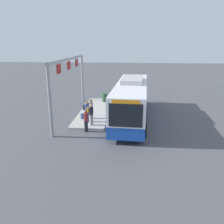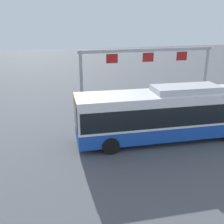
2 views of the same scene
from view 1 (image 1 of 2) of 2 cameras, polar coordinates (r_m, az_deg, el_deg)
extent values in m
plane|color=#4C4F54|center=(21.14, 4.51, -1.51)|extent=(120.00, 120.00, 0.00)
cube|color=#B2ADA3|center=(23.04, -3.86, 0.20)|extent=(10.00, 2.80, 0.16)
cube|color=#1947AD|center=(20.92, 4.56, 0.51)|extent=(11.92, 3.10, 0.85)
cube|color=silver|center=(20.59, 4.64, 4.20)|extent=(11.92, 3.10, 1.90)
cube|color=black|center=(20.64, 4.63, 3.65)|extent=(11.69, 3.13, 1.20)
cube|color=black|center=(14.89, 3.25, -0.86)|extent=(0.15, 2.12, 1.50)
cube|color=#B7B7BC|center=(21.27, 4.86, 7.67)|extent=(4.22, 1.96, 0.36)
cube|color=orange|center=(14.73, 3.33, 2.38)|extent=(0.21, 1.75, 0.28)
cylinder|color=black|center=(17.07, 7.71, -4.22)|extent=(1.01, 0.35, 1.00)
cylinder|color=black|center=(17.23, -0.31, -3.88)|extent=(1.01, 0.35, 1.00)
cylinder|color=black|center=(24.55, 7.88, 2.10)|extent=(1.01, 0.35, 1.00)
cylinder|color=black|center=(24.65, 2.29, 2.31)|extent=(1.01, 0.35, 1.00)
cylinder|color=gray|center=(18.86, -4.94, -1.86)|extent=(0.33, 0.33, 0.85)
cylinder|color=black|center=(18.65, -4.99, 0.26)|extent=(0.41, 0.41, 0.60)
sphere|color=tan|center=(18.54, -5.02, 1.48)|extent=(0.22, 0.22, 0.22)
cube|color=#BF7F1E|center=(18.74, -5.73, 0.41)|extent=(0.31, 0.24, 0.40)
cylinder|color=black|center=(17.98, -6.17, -3.35)|extent=(0.34, 0.34, 0.85)
cylinder|color=maroon|center=(17.75, -6.24, -1.15)|extent=(0.41, 0.41, 0.60)
sphere|color=brown|center=(17.63, -6.28, 0.12)|extent=(0.22, 0.22, 0.22)
cube|color=#335993|center=(17.85, -6.99, -0.97)|extent=(0.32, 0.24, 0.40)
cylinder|color=#334C8C|center=(19.70, -5.90, -1.10)|extent=(0.38, 0.38, 0.85)
cylinder|color=#334C8C|center=(19.50, -5.96, 0.94)|extent=(0.46, 0.46, 0.60)
sphere|color=#9E755B|center=(19.39, -5.99, 2.11)|extent=(0.22, 0.22, 0.22)
cube|color=#26262D|center=(19.65, -6.56, 1.13)|extent=(0.33, 0.29, 0.40)
cylinder|color=gray|center=(20.54, -4.98, -0.35)|extent=(0.32, 0.32, 0.85)
cylinder|color=gray|center=(20.34, -5.03, 1.61)|extent=(0.38, 0.38, 0.60)
sphere|color=brown|center=(20.24, -5.06, 2.73)|extent=(0.22, 0.22, 0.22)
cube|color=#26262D|center=(20.42, -5.73, 1.73)|extent=(0.30, 0.22, 0.40)
cylinder|color=gray|center=(26.99, -7.06, 7.95)|extent=(0.24, 0.24, 5.20)
cylinder|color=gray|center=(16.81, -14.54, 2.57)|extent=(0.24, 0.24, 5.20)
cube|color=gray|center=(21.54, -10.26, 12.32)|extent=(11.13, 0.20, 0.24)
cube|color=maroon|center=(24.43, -8.39, 11.54)|extent=(0.90, 0.08, 0.70)
cube|color=maroon|center=(21.58, -10.19, 10.86)|extent=(0.90, 0.08, 0.70)
cube|color=maroon|center=(18.76, -12.52, 9.97)|extent=(0.90, 0.08, 0.70)
cylinder|color=#2D5133|center=(26.33, -1.77, 3.45)|extent=(0.52, 0.52, 0.90)
camera|label=2|loc=(18.73, 54.39, 12.12)|focal=41.93mm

